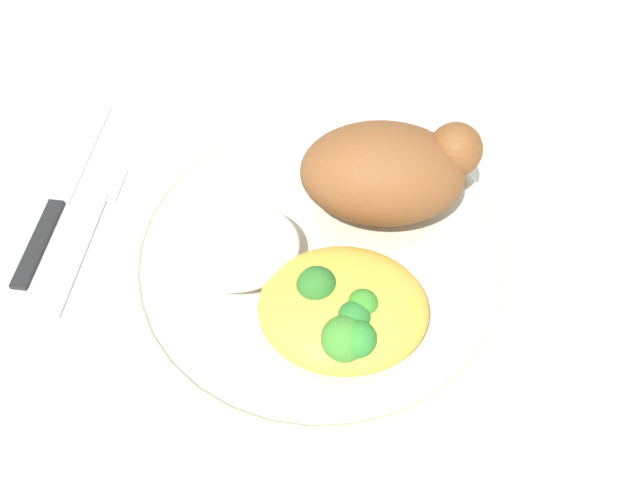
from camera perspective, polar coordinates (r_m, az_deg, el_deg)
The scene contains 7 objects.
ground_plane at distance 0.49m, azimuth -0.00°, elevation -1.92°, with size 2.00×2.00×0.00m, color silver.
plate at distance 0.49m, azimuth -0.00°, elevation -1.28°, with size 0.28×0.28×0.02m.
roasted_chicken at distance 0.48m, azimuth 5.83°, elevation 5.83°, with size 0.13×0.08×0.07m.
rice_pile at distance 0.46m, azimuth -7.35°, elevation -0.40°, with size 0.09×0.07×0.03m, color white.
mac_cheese_with_broccoli at distance 0.43m, azimuth 2.00°, elevation -5.96°, with size 0.11×0.09×0.04m.
fork at distance 0.54m, azimuth -19.01°, elevation 0.95°, with size 0.03×0.14×0.01m.
knife at distance 0.56m, azimuth -21.52°, elevation 3.02°, with size 0.03×0.19×0.01m.
Camera 1 is at (0.01, -0.27, 0.41)m, focal length 37.64 mm.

